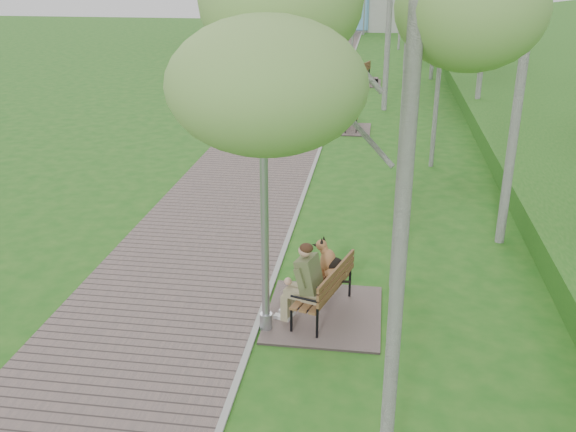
# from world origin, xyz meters

# --- Properties ---
(ground) EXTENTS (120.00, 120.00, 0.00)m
(ground) POSITION_xyz_m (0.00, 0.00, 0.00)
(ground) COLOR #1F5E18
(ground) RESTS_ON ground
(walkway) EXTENTS (3.50, 67.00, 0.04)m
(walkway) POSITION_xyz_m (-1.75, 21.50, 0.02)
(walkway) COLOR #685854
(walkway) RESTS_ON ground
(kerb) EXTENTS (0.10, 67.00, 0.05)m
(kerb) POSITION_xyz_m (0.00, 21.50, 0.03)
(kerb) COLOR #999993
(kerb) RESTS_ON ground
(building_north) EXTENTS (10.00, 5.20, 4.00)m
(building_north) POSITION_xyz_m (-1.50, 50.97, 1.99)
(building_north) COLOR #9E9E99
(building_north) RESTS_ON ground
(bench_main) EXTENTS (1.93, 2.14, 1.68)m
(bench_main) POSITION_xyz_m (0.97, 2.82, 0.47)
(bench_main) COLOR #685854
(bench_main) RESTS_ON ground
(bench_second) EXTENTS (1.67, 1.86, 1.03)m
(bench_second) POSITION_xyz_m (0.65, 15.74, 0.19)
(bench_second) COLOR #685854
(bench_second) RESTS_ON ground
(bench_third) EXTENTS (1.61, 1.79, 0.99)m
(bench_third) POSITION_xyz_m (0.82, 25.86, 0.18)
(bench_third) COLOR #685854
(bench_third) RESTS_ON ground
(bench_far) EXTENTS (2.03, 2.25, 1.24)m
(bench_far) POSITION_xyz_m (0.74, 24.99, 0.23)
(bench_far) COLOR #685854
(bench_far) RESTS_ON ground
(lamp_post_near) EXTENTS (0.21, 0.21, 5.32)m
(lamp_post_near) POSITION_xyz_m (0.17, 2.26, 2.48)
(lamp_post_near) COLOR #95979C
(lamp_post_near) RESTS_ON ground
(lamp_post_second) EXTENTS (0.20, 0.20, 5.07)m
(lamp_post_second) POSITION_xyz_m (0.35, 17.29, 2.37)
(lamp_post_second) COLOR #95979C
(lamp_post_second) RESTS_ON ground
(lamp_post_third) EXTENTS (0.18, 0.18, 4.59)m
(lamp_post_third) POSITION_xyz_m (0.12, 29.95, 2.14)
(lamp_post_third) COLOR #95979C
(lamp_post_third) RESTS_ON ground
(lamp_post_far) EXTENTS (0.19, 0.19, 4.82)m
(lamp_post_far) POSITION_xyz_m (0.19, 46.74, 2.25)
(lamp_post_far) COLOR #95979C
(lamp_post_far) RESTS_ON ground
(pedestrian_near) EXTENTS (0.75, 0.62, 1.78)m
(pedestrian_near) POSITION_xyz_m (-1.22, 28.36, 0.89)
(pedestrian_near) COLOR white
(pedestrian_near) RESTS_ON ground
(pedestrian_far) EXTENTS (0.77, 0.63, 1.50)m
(pedestrian_far) POSITION_xyz_m (-0.85, 43.95, 0.75)
(pedestrian_far) COLOR gray
(pedestrian_far) RESTS_ON ground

